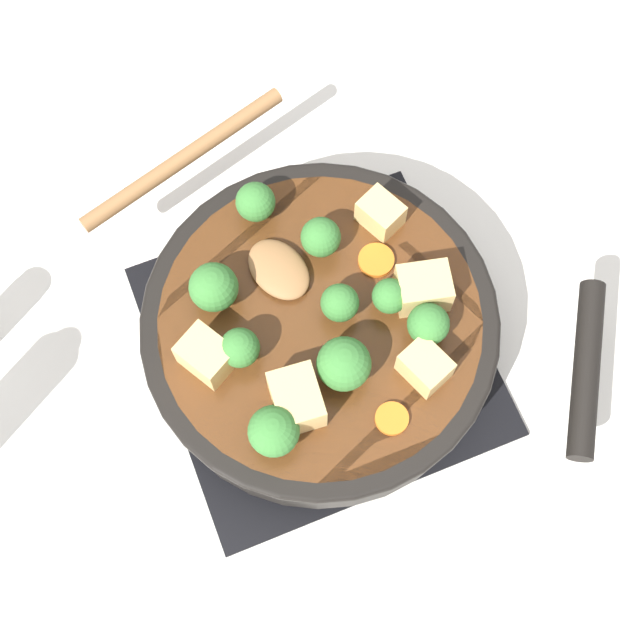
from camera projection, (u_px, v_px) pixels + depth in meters
ground_plane at (320, 350)px, 0.89m from camera, size 2.40×2.40×0.00m
front_burner_grate at (320, 346)px, 0.88m from camera, size 0.31×0.31×0.03m
skillet_pan at (322, 330)px, 0.83m from camera, size 0.43×0.37×0.06m
wooden_spoon at (224, 206)px, 0.84m from camera, size 0.22×0.22×0.02m
tofu_cube_center_large at (423, 288)px, 0.80m from camera, size 0.05×0.05×0.04m
tofu_cube_near_handle at (425, 366)px, 0.78m from camera, size 0.05×0.05×0.03m
tofu_cube_east_chunk at (380, 213)px, 0.83m from camera, size 0.04×0.05×0.03m
tofu_cube_west_chunk at (206, 354)px, 0.78m from camera, size 0.05×0.06×0.04m
tofu_cube_back_piece at (297, 400)px, 0.76m from camera, size 0.04×0.05×0.04m
broccoli_floret_near_spoon at (428, 324)px, 0.78m from camera, size 0.04×0.04×0.04m
broccoli_floret_center_top at (339, 366)px, 0.76m from camera, size 0.05×0.05×0.05m
broccoli_floret_east_rim at (214, 287)px, 0.79m from camera, size 0.04×0.04×0.05m
broccoli_floret_west_rim at (274, 431)px, 0.74m from camera, size 0.04×0.04×0.05m
broccoli_floret_north_edge at (390, 296)px, 0.79m from camera, size 0.03×0.03×0.04m
broccoli_floret_south_cluster at (321, 237)px, 0.81m from camera, size 0.04×0.04×0.04m
broccoli_floret_mid_floret at (255, 202)px, 0.82m from camera, size 0.04×0.04×0.04m
broccoli_floret_small_inner at (340, 305)px, 0.79m from camera, size 0.03×0.03×0.04m
broccoli_floret_tall_stem at (240, 348)px, 0.77m from camera, size 0.04×0.04×0.04m
carrot_slice_orange_thin at (376, 260)px, 0.83m from camera, size 0.03×0.03×0.01m
carrot_slice_near_center at (392, 419)px, 0.77m from camera, size 0.03×0.03×0.01m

